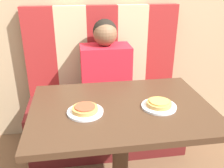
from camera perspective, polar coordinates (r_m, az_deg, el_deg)
booth_seat at (r=2.29m, az=-1.33°, el=-8.87°), size 1.33×0.53×0.46m
booth_backrest at (r=2.24m, az=-2.23°, el=7.70°), size 1.33×0.08×0.78m
dining_table at (r=1.47m, az=2.07°, el=-8.63°), size 1.02×0.72×0.77m
person at (r=2.05m, az=-1.48°, el=4.21°), size 0.40×0.24×0.69m
plate_left at (r=1.36m, az=-6.13°, el=-6.35°), size 0.20×0.20×0.01m
plate_right at (r=1.43m, az=10.66°, el=-5.04°), size 0.20×0.20×0.01m
pizza_left at (r=1.35m, az=-6.17°, el=-5.63°), size 0.14×0.14×0.03m
pizza_right at (r=1.42m, az=10.72°, el=-4.35°), size 0.14×0.14×0.03m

